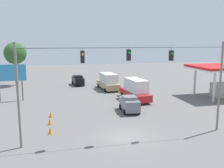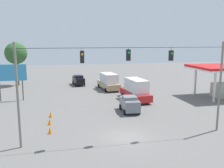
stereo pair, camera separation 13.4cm
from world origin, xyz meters
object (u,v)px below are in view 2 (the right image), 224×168
traffic_cone_second (50,122)px  roadside_billboard (10,75)px  sedan_black_withflow_deep (78,80)px  box_truck_tan_oncoming_deep (109,82)px  traffic_cone_nearest (50,130)px  traffic_cone_third (51,114)px  overhead_signal_span (128,79)px  box_truck_red_oncoming_far (136,90)px  sedan_grey_crossing_near (130,104)px  tree_horizon_left (16,54)px

traffic_cone_second → roadside_billboard: roadside_billboard is taller
roadside_billboard → sedan_black_withflow_deep: bearing=-134.6°
box_truck_tan_oncoming_deep → traffic_cone_nearest: 22.42m
traffic_cone_third → roadside_billboard: 11.68m
overhead_signal_span → box_truck_red_oncoming_far: size_ratio=2.51×
overhead_signal_span → box_truck_tan_oncoming_deep: size_ratio=2.65×
sedan_grey_crossing_near → traffic_cone_second: 10.09m
overhead_signal_span → box_truck_red_oncoming_far: overhead_signal_span is taller
sedan_grey_crossing_near → tree_horizon_left: tree_horizon_left is taller
sedan_grey_crossing_near → box_truck_tan_oncoming_deep: bearing=-91.5°
traffic_cone_third → tree_horizon_left: size_ratio=0.08×
traffic_cone_nearest → tree_horizon_left: tree_horizon_left is taller
overhead_signal_span → tree_horizon_left: overhead_signal_span is taller
box_truck_red_oncoming_far → traffic_cone_third: box_truck_red_oncoming_far is taller
box_truck_tan_oncoming_deep → traffic_cone_third: bearing=56.0°
traffic_cone_second → tree_horizon_left: (6.66, -25.44, 5.88)m
box_truck_tan_oncoming_deep → traffic_cone_third: 17.87m
box_truck_red_oncoming_far → box_truck_tan_oncoming_deep: box_truck_red_oncoming_far is taller
sedan_grey_crossing_near → sedan_black_withflow_deep: bearing=-77.3°
overhead_signal_span → sedan_grey_crossing_near: size_ratio=4.78×
traffic_cone_second → box_truck_red_oncoming_far: bearing=-145.0°
overhead_signal_span → traffic_cone_nearest: (6.90, -2.64, -5.12)m
box_truck_tan_oncoming_deep → box_truck_red_oncoming_far: bearing=104.5°
box_truck_tan_oncoming_deep → traffic_cone_nearest: (9.94, 20.07, -1.10)m
sedan_grey_crossing_near → traffic_cone_nearest: sedan_grey_crossing_near is taller
overhead_signal_span → roadside_billboard: size_ratio=3.48×
tree_horizon_left → box_truck_red_oncoming_far: bearing=138.4°
sedan_grey_crossing_near → traffic_cone_third: size_ratio=5.67×
box_truck_tan_oncoming_deep → traffic_cone_second: 20.12m
traffic_cone_nearest → tree_horizon_left: (6.75, -28.10, 5.88)m
sedan_grey_crossing_near → traffic_cone_third: bearing=1.4°
box_truck_red_oncoming_far → roadside_billboard: size_ratio=1.39×
overhead_signal_span → sedan_black_withflow_deep: (1.89, -28.36, -4.47)m
sedan_black_withflow_deep → roadside_billboard: bearing=45.4°
overhead_signal_span → box_truck_red_oncoming_far: 15.39m
traffic_cone_third → tree_horizon_left: 24.51m
traffic_cone_second → roadside_billboard: (5.66, -12.17, 3.55)m
traffic_cone_second → tree_horizon_left: size_ratio=0.08×
traffic_cone_second → sedan_black_withflow_deep: bearing=-102.5°
traffic_cone_second → traffic_cone_third: bearing=-91.2°
traffic_cone_third → roadside_billboard: size_ratio=0.13×
traffic_cone_second → tree_horizon_left: tree_horizon_left is taller
overhead_signal_span → sedan_grey_crossing_near: 9.65m
traffic_cone_second → tree_horizon_left: 26.95m
box_truck_red_oncoming_far → traffic_cone_third: bearing=26.0°
traffic_cone_nearest → traffic_cone_second: bearing=-88.1°
sedan_black_withflow_deep → traffic_cone_third: size_ratio=6.55×
sedan_black_withflow_deep → tree_horizon_left: 13.09m
sedan_black_withflow_deep → box_truck_tan_oncoming_deep: 7.51m
sedan_grey_crossing_near → traffic_cone_nearest: (9.56, 5.51, -0.69)m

